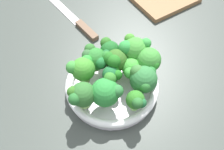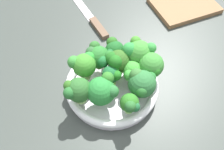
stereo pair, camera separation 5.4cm
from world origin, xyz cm
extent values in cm
cube|color=#383E39|center=(0.00, 0.00, -1.25)|extent=(130.00, 130.00, 2.50)
cylinder|color=silver|center=(1.69, -1.87, 0.78)|extent=(22.69, 22.69, 1.55)
torus|color=white|center=(1.69, -1.87, 2.50)|extent=(23.63, 23.63, 1.90)
cylinder|color=#84BD56|center=(2.08, -1.82, 4.58)|extent=(2.57, 2.57, 2.25)
sphere|color=#1B5A2C|center=(2.08, -1.82, 7.08)|extent=(4.22, 4.22, 4.22)
sphere|color=#1D671D|center=(0.66, -1.86, 7.95)|extent=(1.70, 1.70, 1.70)
sphere|color=#1D651A|center=(1.36, -0.52, 7.63)|extent=(2.52, 2.52, 2.52)
sphere|color=#26561B|center=(3.18, -1.19, 7.93)|extent=(2.37, 2.37, 2.37)
cylinder|color=#A3D56E|center=(-2.98, 0.34, 4.42)|extent=(1.82, 1.82, 1.93)
sphere|color=green|center=(-2.98, 0.34, 6.95)|extent=(4.80, 4.80, 4.80)
sphere|color=#3B8F2F|center=(-4.86, -0.19, 7.44)|extent=(2.38, 2.38, 2.38)
sphere|color=green|center=(-1.28, 1.11, 7.59)|extent=(2.80, 2.80, 2.80)
sphere|color=#3C8C40|center=(-3.04, -1.13, 7.68)|extent=(2.35, 2.35, 2.35)
cylinder|color=#90C45F|center=(-6.71, -2.60, 4.83)|extent=(2.59, 2.59, 2.75)
sphere|color=#3B8631|center=(-6.71, -2.60, 8.32)|extent=(6.51, 6.51, 6.51)
sphere|color=#3A7D27|center=(-7.40, -5.15, 9.87)|extent=(2.69, 2.69, 2.69)
sphere|color=#328B38|center=(-9.12, -1.30, 10.03)|extent=(2.66, 2.66, 2.66)
sphere|color=#2B8737|center=(-4.72, -3.86, 9.66)|extent=(3.62, 3.62, 3.62)
cylinder|color=#80B150|center=(1.82, -7.80, 4.44)|extent=(2.07, 2.07, 1.97)
sphere|color=#276B29|center=(1.82, -7.80, 7.28)|extent=(5.71, 5.71, 5.71)
sphere|color=#2B572C|center=(2.90, -9.13, 8.41)|extent=(3.09, 3.09, 3.09)
sphere|color=#296126|center=(1.46, -10.07, 8.84)|extent=(2.79, 2.79, 2.79)
sphere|color=#1C612B|center=(1.96, -5.45, 8.03)|extent=(2.95, 2.95, 2.95)
cylinder|color=#89C064|center=(2.85, 6.83, 4.62)|extent=(1.83, 1.83, 2.34)
sphere|color=#286A1E|center=(2.85, 6.83, 7.17)|extent=(4.24, 4.24, 4.24)
sphere|color=#1C592D|center=(2.51, 8.31, 7.40)|extent=(2.28, 2.28, 2.28)
sphere|color=#255D27|center=(3.59, 8.01, 8.24)|extent=(2.48, 2.48, 2.48)
cylinder|color=#89BA52|center=(-2.83, -7.45, 4.45)|extent=(2.44, 2.44, 2.00)
sphere|color=#1B5621|center=(-2.83, -7.45, 7.10)|extent=(5.07, 5.07, 5.07)
sphere|color=#24641D|center=(-2.69, -5.81, 7.62)|extent=(2.24, 2.24, 2.24)
sphere|color=#275D1E|center=(-3.23, -9.39, 8.15)|extent=(2.98, 2.98, 2.98)
sphere|color=#1D572A|center=(-0.93, -6.61, 8.11)|extent=(2.20, 2.20, 2.20)
cylinder|color=#94C764|center=(-2.35, 4.45, 4.32)|extent=(2.10, 2.10, 1.72)
sphere|color=#2A6932|center=(-2.35, 4.45, 7.29)|extent=(6.50, 6.50, 6.50)
sphere|color=#226929|center=(-4.75, 4.32, 7.95)|extent=(2.75, 2.75, 2.75)
sphere|color=#276A2A|center=(-0.90, 6.12, 7.92)|extent=(2.83, 2.83, 2.83)
sphere|color=#33682E|center=(-2.03, 2.60, 8.76)|extent=(3.32, 3.32, 3.32)
cylinder|color=#A1CB72|center=(10.54, -1.64, 4.72)|extent=(2.55, 2.55, 2.53)
sphere|color=#295D27|center=(10.54, -1.64, 7.82)|extent=(5.67, 5.67, 5.67)
sphere|color=#225D27|center=(12.84, -1.46, 8.84)|extent=(2.77, 2.77, 2.77)
sphere|color=#2B5D1D|center=(12.10, -3.05, 9.03)|extent=(2.52, 2.52, 2.52)
cylinder|color=#90C262|center=(6.32, -6.81, 4.85)|extent=(2.45, 2.45, 2.80)
sphere|color=#398329|center=(6.32, -6.81, 8.11)|extent=(5.71, 5.71, 5.71)
sphere|color=#348131|center=(8.17, -8.27, 9.09)|extent=(3.10, 3.10, 3.10)
sphere|color=#288C2D|center=(4.47, -7.65, 8.82)|extent=(2.98, 2.98, 2.98)
cylinder|color=#75B15B|center=(6.57, 1.12, 4.43)|extent=(2.17, 2.17, 1.95)
sphere|color=#267930|center=(6.57, 1.12, 7.53)|extent=(6.55, 6.55, 6.55)
sphere|color=#2B6E24|center=(4.07, -0.03, 9.25)|extent=(2.92, 2.92, 2.92)
sphere|color=#27662F|center=(4.83, 3.09, 8.57)|extent=(2.90, 2.90, 2.90)
cylinder|color=#86C067|center=(-1.40, -3.65, 4.72)|extent=(2.45, 2.45, 2.53)
sphere|color=#2D581D|center=(-1.40, -3.65, 7.79)|extent=(5.56, 5.56, 5.56)
sphere|color=#246425|center=(-0.07, -5.56, 8.62)|extent=(2.83, 2.83, 2.83)
sphere|color=#1E611B|center=(0.26, -2.95, 9.19)|extent=(3.32, 3.32, 3.32)
sphere|color=#1C5B1A|center=(0.02, -4.42, 8.90)|extent=(3.28, 3.28, 3.28)
cylinder|color=#9ED570|center=(-7.04, 1.71, 4.74)|extent=(2.11, 2.11, 2.57)
sphere|color=#388231|center=(-7.04, 1.71, 8.03)|extent=(6.16, 6.16, 6.16)
sphere|color=#2A852F|center=(-7.30, -0.12, 8.38)|extent=(2.84, 2.84, 2.84)
sphere|color=#2B8826|center=(-6.72, 3.52, 8.43)|extent=(2.76, 2.76, 2.76)
cube|color=silver|center=(-8.08, -36.12, 0.20)|extent=(3.88, 17.15, 0.40)
cube|color=brown|center=(-7.07, -22.86, 0.75)|extent=(2.92, 9.74, 1.50)
cube|color=brown|center=(-37.50, -16.41, 0.80)|extent=(23.47, 19.27, 1.60)
camera|label=1|loc=(23.22, 21.19, 50.79)|focal=36.55mm
camera|label=2|loc=(18.94, 24.54, 50.79)|focal=36.55mm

